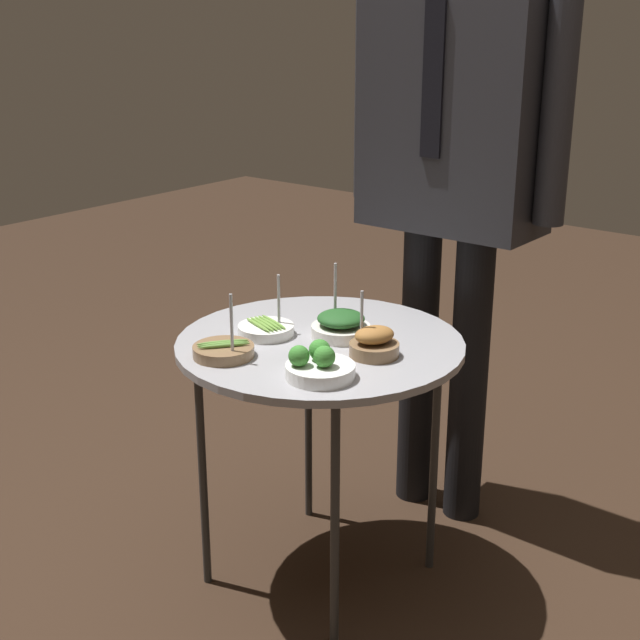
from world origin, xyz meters
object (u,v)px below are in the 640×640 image
(bowl_spinach_near_rim, at_px, (341,325))
(bowl_roast_back_right, at_px, (375,343))
(bowl_asparagus_far_rim, at_px, (224,350))
(waiter_figure, at_px, (455,139))
(bowl_asparagus_center, at_px, (266,329))
(serving_cart, at_px, (320,358))
(bowl_broccoli_mid_left, at_px, (319,366))

(bowl_spinach_near_rim, xyz_separation_m, bowl_roast_back_right, (0.13, -0.05, 0.00))
(bowl_asparagus_far_rim, height_order, waiter_figure, waiter_figure)
(bowl_asparagus_center, bearing_deg, bowl_spinach_near_rim, 34.76)
(bowl_roast_back_right, bearing_deg, bowl_spinach_near_rim, 159.89)
(bowl_asparagus_far_rim, bearing_deg, waiter_figure, 77.31)
(serving_cart, relative_size, bowl_asparagus_far_rim, 4.35)
(bowl_spinach_near_rim, distance_m, bowl_asparagus_center, 0.18)
(bowl_roast_back_right, relative_size, waiter_figure, 0.09)
(serving_cart, bearing_deg, bowl_asparagus_far_rim, -116.28)
(waiter_figure, bearing_deg, bowl_broccoli_mid_left, -82.85)
(bowl_spinach_near_rim, xyz_separation_m, bowl_asparagus_far_rim, (-0.13, -0.26, -0.01))
(bowl_asparagus_far_rim, relative_size, waiter_figure, 0.09)
(bowl_asparagus_center, relative_size, bowl_roast_back_right, 0.95)
(waiter_figure, bearing_deg, bowl_asparagus_center, -108.19)
(waiter_figure, bearing_deg, bowl_spinach_near_rim, -93.95)
(serving_cart, height_order, bowl_spinach_near_rim, bowl_spinach_near_rim)
(bowl_asparagus_far_rim, xyz_separation_m, waiter_figure, (0.15, 0.69, 0.40))
(serving_cart, distance_m, bowl_roast_back_right, 0.17)
(bowl_roast_back_right, bearing_deg, waiter_figure, 101.96)
(bowl_asparagus_far_rim, relative_size, bowl_asparagus_center, 1.09)
(bowl_spinach_near_rim, bearing_deg, bowl_roast_back_right, -20.11)
(bowl_spinach_near_rim, bearing_deg, serving_cart, -113.33)
(bowl_asparagus_center, distance_m, bowl_roast_back_right, 0.28)
(bowl_spinach_near_rim, distance_m, bowl_asparagus_far_rim, 0.29)
(bowl_asparagus_far_rim, distance_m, waiter_figure, 0.81)
(bowl_spinach_near_rim, bearing_deg, bowl_asparagus_center, -145.24)
(bowl_spinach_near_rim, height_order, bowl_asparagus_center, bowl_spinach_near_rim)
(serving_cart, xyz_separation_m, bowl_spinach_near_rim, (0.02, 0.05, 0.07))
(bowl_broccoli_mid_left, relative_size, bowl_asparagus_far_rim, 0.95)
(bowl_roast_back_right, bearing_deg, serving_cart, -178.94)
(bowl_spinach_near_rim, relative_size, bowl_asparagus_center, 1.19)
(bowl_spinach_near_rim, height_order, bowl_broccoli_mid_left, bowl_spinach_near_rim)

